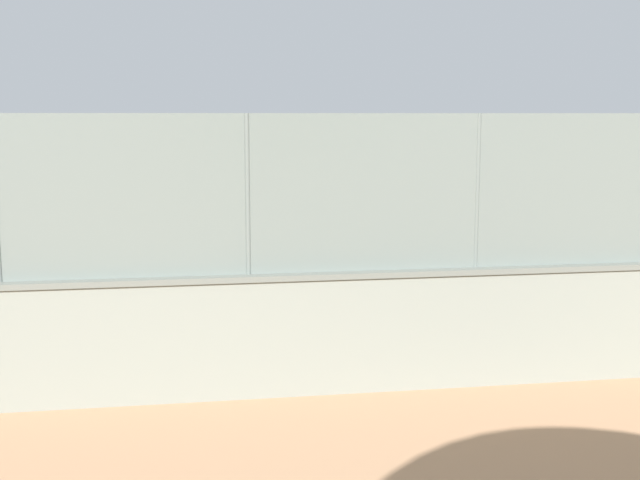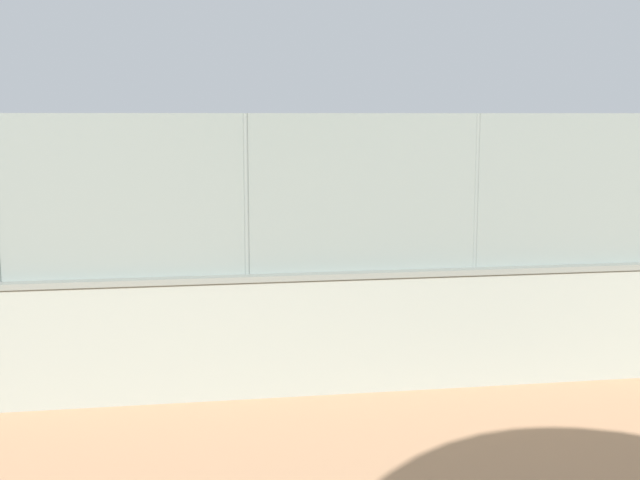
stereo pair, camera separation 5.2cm
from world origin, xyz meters
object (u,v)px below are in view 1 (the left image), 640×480
object	(u,v)px
spare_ball_by_wall	(388,356)
courtside_bench	(383,326)
player_crossing_court	(240,241)
sports_ball	(407,287)
player_foreground_swinging	(358,235)

from	to	relation	value
spare_ball_by_wall	courtside_bench	world-z (taller)	courtside_bench
player_crossing_court	courtside_bench	size ratio (longest dim) A/B	1.01
spare_ball_by_wall	sports_ball	bearing A→B (deg)	-108.26
sports_ball	courtside_bench	xyz separation A→B (m)	(1.75, 4.86, 0.41)
player_foreground_swinging	spare_ball_by_wall	distance (m)	7.65
player_crossing_court	spare_ball_by_wall	distance (m)	7.27
player_foreground_swinging	sports_ball	size ratio (longest dim) A/B	16.29
player_crossing_court	sports_ball	size ratio (longest dim) A/B	16.37
player_foreground_swinging	player_crossing_court	bearing A→B (deg)	10.59
player_crossing_court	sports_ball	world-z (taller)	player_crossing_court
player_foreground_swinging	courtside_bench	distance (m)	7.17
player_foreground_swinging	courtside_bench	size ratio (longest dim) A/B	1.00
courtside_bench	spare_ball_by_wall	bearing A→B (deg)	88.91
player_foreground_swinging	spare_ball_by_wall	xyz separation A→B (m)	(1.10, 7.53, -0.85)
courtside_bench	player_crossing_court	bearing A→B (deg)	-73.92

